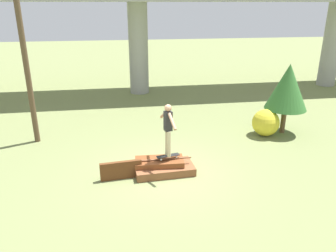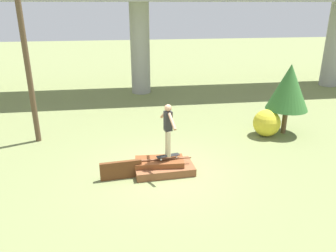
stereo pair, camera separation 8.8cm
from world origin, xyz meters
The scene contains 9 objects.
ground_plane centered at (0.00, 0.00, 0.00)m, with size 80.00×80.00×0.00m, color olive.
scrap_pile centered at (-0.04, 0.02, 0.19)m, with size 1.88×1.08×0.48m.
scrap_plank_loose centered at (-1.34, -0.19, 0.28)m, with size 1.26×0.24×0.57m.
skateboard centered at (0.13, 0.01, 0.55)m, with size 0.75×0.34×0.09m.
skater centered at (0.13, 0.01, 1.53)m, with size 0.33×1.23×1.66m.
highway_overpass centered at (0.00, 10.01, 4.97)m, with size 44.00×4.17×5.68m.
utility_pole centered at (-4.47, 3.23, 4.46)m, with size 1.30×0.20×8.68m.
tree_behind_left centered at (5.30, 2.61, 1.92)m, with size 1.64×1.64×2.83m.
bush_yellow_flowering centered at (4.46, 2.43, 0.54)m, with size 1.08×1.08×1.08m.
Camera 2 is at (-1.23, -9.08, 5.01)m, focal length 35.00 mm.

